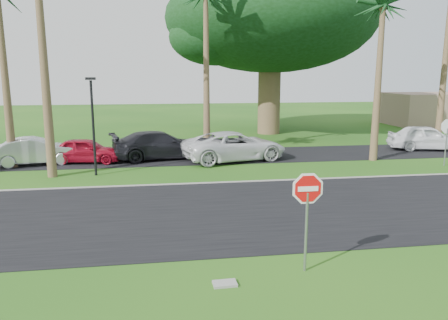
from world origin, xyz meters
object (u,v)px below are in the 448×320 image
(stop_sign_near, at_px, (307,202))
(car_minivan, at_px, (235,146))
(car_red, at_px, (86,151))
(stop_sign_far, at_px, (447,133))
(car_pickup, at_px, (426,138))
(car_silver, at_px, (36,151))
(car_dark, at_px, (160,145))

(stop_sign_near, height_order, car_minivan, stop_sign_near)
(stop_sign_near, height_order, car_red, stop_sign_near)
(stop_sign_far, xyz_separation_m, car_pickup, (1.94, 4.64, -0.98))
(car_silver, relative_size, car_pickup, 0.95)
(car_red, bearing_deg, car_minivan, -87.09)
(stop_sign_far, bearing_deg, car_minivan, -15.95)
(stop_sign_far, bearing_deg, stop_sign_near, 43.73)
(stop_sign_far, bearing_deg, car_pickup, -112.71)
(car_red, relative_size, car_pickup, 0.86)
(car_minivan, bearing_deg, car_pickup, -96.88)
(stop_sign_near, bearing_deg, car_dark, 102.72)
(stop_sign_near, relative_size, car_minivan, 0.45)
(stop_sign_near, bearing_deg, car_pickup, 49.32)
(stop_sign_near, distance_m, car_minivan, 14.13)
(stop_sign_far, xyz_separation_m, car_minivan, (-10.77, 3.08, -0.96))
(car_red, bearing_deg, stop_sign_near, -145.90)
(stop_sign_near, bearing_deg, car_silver, 124.40)
(stop_sign_near, distance_m, car_silver, 17.65)
(car_minivan, height_order, car_pickup, car_minivan)
(stop_sign_far, height_order, car_red, stop_sign_far)
(stop_sign_far, distance_m, car_dark, 15.53)
(stop_sign_near, height_order, car_pickup, stop_sign_near)
(stop_sign_far, relative_size, car_minivan, 0.45)
(car_dark, bearing_deg, stop_sign_near, -179.56)
(car_minivan, bearing_deg, car_silver, 73.63)
(car_silver, xyz_separation_m, car_dark, (6.53, 0.64, 0.06))
(car_pickup, bearing_deg, car_dark, 104.80)
(car_silver, bearing_deg, car_red, -98.15)
(car_silver, bearing_deg, car_dark, -96.17)
(car_dark, bearing_deg, stop_sign_far, -117.92)
(stop_sign_near, distance_m, car_dark, 15.59)
(car_silver, bearing_deg, stop_sign_near, -157.37)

